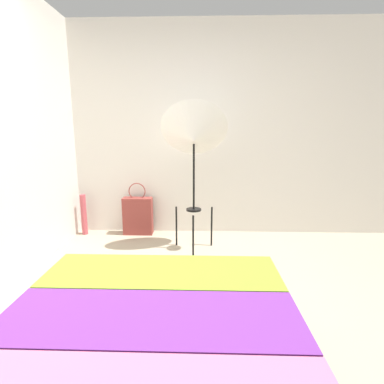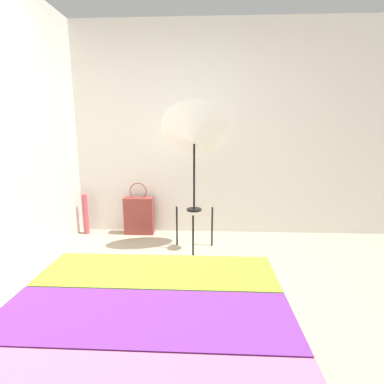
% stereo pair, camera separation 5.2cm
% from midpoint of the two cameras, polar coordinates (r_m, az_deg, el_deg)
% --- Properties ---
extents(ground_plane, '(14.00, 14.00, 0.00)m').
position_cam_midpoint_polar(ground_plane, '(2.10, -5.09, -27.05)').
color(ground_plane, tan).
extents(wall_back, '(8.00, 0.05, 2.60)m').
position_cam_midpoint_polar(wall_back, '(3.81, -0.93, 11.52)').
color(wall_back, silver).
rests_on(wall_back, ground_plane).
extents(wall_side_left, '(0.05, 8.00, 2.60)m').
position_cam_midpoint_polar(wall_side_left, '(3.10, -29.94, 9.94)').
color(wall_side_left, silver).
rests_on(wall_side_left, ground_plane).
extents(photo_umbrella, '(0.72, 0.60, 1.61)m').
position_cam_midpoint_polar(photo_umbrella, '(3.17, 0.89, 10.67)').
color(photo_umbrella, black).
rests_on(photo_umbrella, ground_plane).
extents(tote_bag, '(0.37, 0.14, 0.67)m').
position_cam_midpoint_polar(tote_bag, '(3.90, -9.67, -4.37)').
color(tote_bag, brown).
rests_on(tote_bag, ground_plane).
extents(paper_roll, '(0.07, 0.07, 0.52)m').
position_cam_midpoint_polar(paper_roll, '(4.06, -19.28, -3.99)').
color(paper_roll, '#BC4C56').
rests_on(paper_roll, ground_plane).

